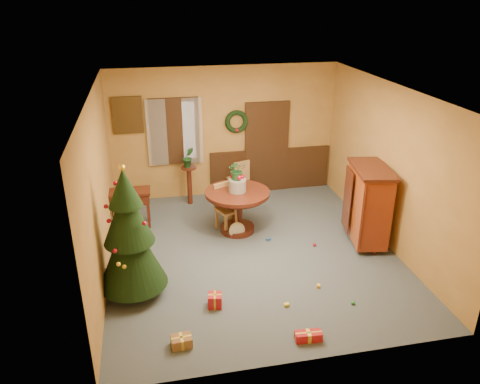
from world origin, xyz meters
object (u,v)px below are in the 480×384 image
object	(u,v)px
sideboard	(368,203)
dining_table	(237,203)
christmas_tree	(129,236)
writing_desk	(128,200)
chair_near	(226,205)

from	to	relation	value
sideboard	dining_table	bearing A→B (deg)	158.67
christmas_tree	sideboard	distance (m)	4.29
writing_desk	sideboard	xyz separation A→B (m)	(4.30, -1.51, 0.21)
christmas_tree	writing_desk	world-z (taller)	christmas_tree
chair_near	sideboard	world-z (taller)	sideboard
dining_table	sideboard	world-z (taller)	sideboard
dining_table	writing_desk	xyz separation A→B (m)	(-2.05, 0.63, -0.01)
christmas_tree	writing_desk	distance (m)	2.35
writing_desk	sideboard	size ratio (longest dim) A/B	0.59
dining_table	chair_near	xyz separation A→B (m)	(-0.19, 0.17, -0.09)
chair_near	writing_desk	bearing A→B (deg)	165.99
dining_table	sideboard	xyz separation A→B (m)	(2.25, -0.88, 0.20)
dining_table	christmas_tree	xyz separation A→B (m)	(-1.96, -1.68, 0.42)
chair_near	writing_desk	size ratio (longest dim) A/B	1.08
writing_desk	christmas_tree	bearing A→B (deg)	-87.86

